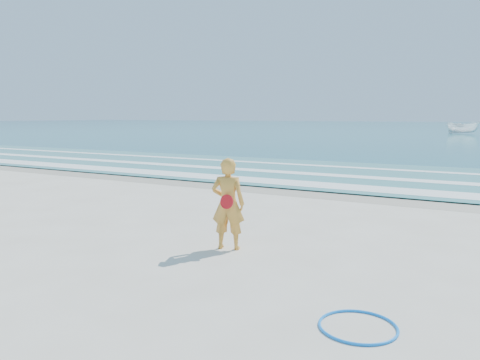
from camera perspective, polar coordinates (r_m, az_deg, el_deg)
The scene contains 10 objects.
ground at distance 8.25m, azimuth -14.59°, elevation -10.19°, with size 400.00×400.00×0.00m, color silver.
wet_sand at distance 15.82m, azimuth 8.55°, elevation -1.40°, with size 400.00×2.40×0.00m, color #B2A893.
ocean at distance 110.78m, azimuth 26.55°, elevation 5.73°, with size 400.00×190.00×0.04m, color #19727F.
shallow at distance 20.52m, azimuth 13.51°, elevation 0.70°, with size 400.00×10.00×0.01m, color #59B7AD.
foam_near at distance 17.02m, azimuth 10.11°, elevation -0.61°, with size 400.00×1.40×0.01m, color white.
foam_mid at distance 19.76m, azimuth 12.88°, elevation 0.48°, with size 400.00×0.90×0.01m, color white.
foam_far at distance 22.93m, azimuth 15.22°, elevation 1.39°, with size 400.00×0.60×0.01m, color white.
hoop at distance 6.03m, azimuth 14.19°, elevation -16.91°, with size 0.95×0.95×0.03m, color #0E83FE.
boat at distance 72.20m, azimuth 25.52°, elevation 5.79°, with size 1.66×4.43×1.71m, color white.
woman at distance 8.83m, azimuth -1.47°, elevation -2.91°, with size 0.73×0.59×1.74m.
Camera 1 is at (5.49, -5.62, 2.52)m, focal length 35.00 mm.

